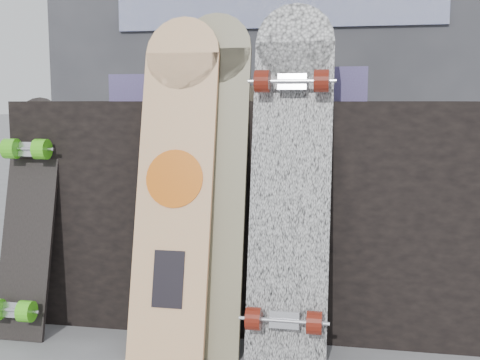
% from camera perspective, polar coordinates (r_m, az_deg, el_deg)
% --- Properties ---
extents(vendor_table, '(1.60, 0.60, 0.80)m').
position_cam_1_polar(vendor_table, '(2.29, 0.88, -2.60)').
color(vendor_table, black).
rests_on(vendor_table, ground).
extents(booth, '(2.40, 0.22, 2.20)m').
position_cam_1_polar(booth, '(3.10, 3.70, 13.07)').
color(booth, '#333338').
rests_on(booth, ground).
extents(merch_box_purple, '(0.18, 0.12, 0.10)m').
position_cam_1_polar(merch_box_purple, '(2.36, -9.71, 8.59)').
color(merch_box_purple, '#46346B').
rests_on(merch_box_purple, vendor_table).
extents(merch_box_small, '(0.14, 0.14, 0.12)m').
position_cam_1_polar(merch_box_small, '(2.21, 10.16, 8.91)').
color(merch_box_small, '#46346B').
rests_on(merch_box_small, vendor_table).
extents(merch_box_flat, '(0.22, 0.10, 0.06)m').
position_cam_1_polar(merch_box_flat, '(2.37, 3.38, 8.19)').
color(merch_box_flat, '#D1B78C').
rests_on(merch_box_flat, vendor_table).
extents(longboard_geisha, '(0.25, 0.29, 1.08)m').
position_cam_1_polar(longboard_geisha, '(1.93, -6.14, 0.56)').
color(longboard_geisha, '#C5B385').
rests_on(longboard_geisha, ground).
extents(longboard_celtic, '(0.24, 0.26, 1.09)m').
position_cam_1_polar(longboard_celtic, '(1.94, -2.87, 0.91)').
color(longboard_celtic, '#CDC28C').
rests_on(longboard_celtic, ground).
extents(longboard_cascadia, '(0.25, 0.31, 1.11)m').
position_cam_1_polar(longboard_cascadia, '(1.88, 4.81, 0.61)').
color(longboard_cascadia, white).
rests_on(longboard_cascadia, ground).
extents(skateboard_dark, '(0.18, 0.29, 0.82)m').
position_cam_1_polar(skateboard_dark, '(2.19, -19.56, -3.10)').
color(skateboard_dark, black).
rests_on(skateboard_dark, ground).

